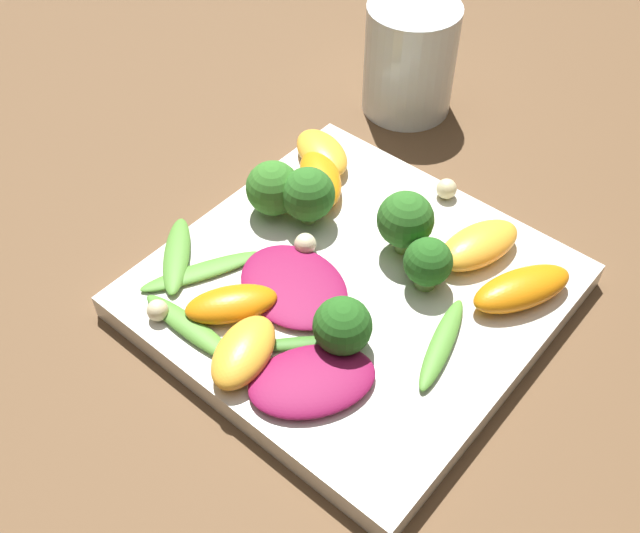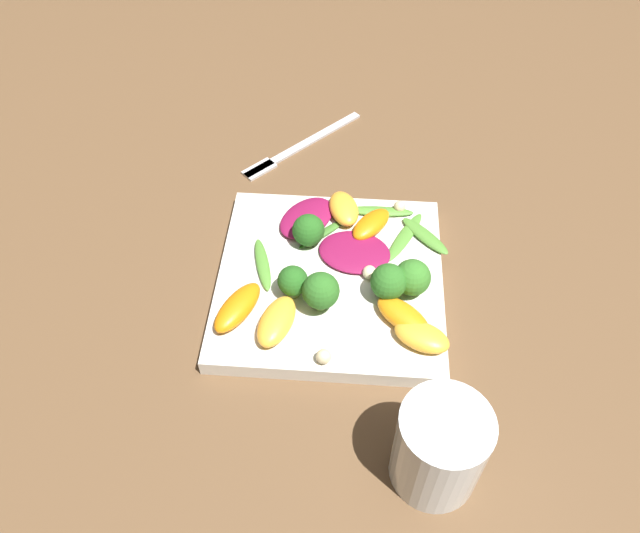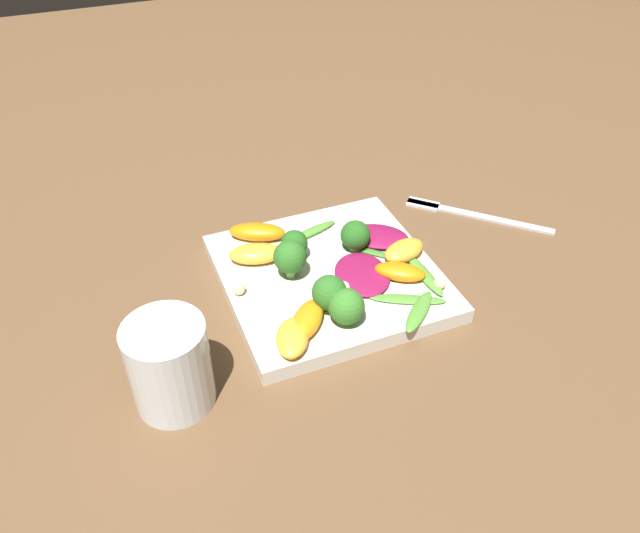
{
  "view_description": "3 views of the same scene",
  "coord_description": "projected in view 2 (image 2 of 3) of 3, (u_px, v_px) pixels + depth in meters",
  "views": [
    {
      "loc": [
        0.19,
        -0.26,
        0.39
      ],
      "look_at": [
        -0.01,
        -0.02,
        0.04
      ],
      "focal_mm": 42.0,
      "sensor_mm": 36.0,
      "label": 1
    },
    {
      "loc": [
        -0.02,
        0.43,
        0.54
      ],
      "look_at": [
        0.01,
        -0.0,
        0.03
      ],
      "focal_mm": 35.0,
      "sensor_mm": 36.0,
      "label": 2
    },
    {
      "loc": [
        -0.52,
        0.22,
        0.48
      ],
      "look_at": [
        -0.01,
        0.01,
        0.04
      ],
      "focal_mm": 35.0,
      "sensor_mm": 36.0,
      "label": 3
    }
  ],
  "objects": [
    {
      "name": "macadamia_nut_1",
      "position": [
        399.0,
        207.0,
        0.73
      ],
      "size": [
        0.01,
        0.01,
        0.01
      ],
      "color": "beige",
      "rests_on": "plate"
    },
    {
      "name": "arugula_sprig_3",
      "position": [
        324.0,
        233.0,
        0.71
      ],
      "size": [
        0.06,
        0.06,
        0.0
      ],
      "color": "#3D7528",
      "rests_on": "plate"
    },
    {
      "name": "macadamia_nut_2",
      "position": [
        370.0,
        272.0,
        0.67
      ],
      "size": [
        0.02,
        0.02,
        0.02
      ],
      "color": "beige",
      "rests_on": "plate"
    },
    {
      "name": "broccoli_floret_1",
      "position": [
        308.0,
        231.0,
        0.69
      ],
      "size": [
        0.04,
        0.04,
        0.04
      ],
      "color": "#84AD5B",
      "rests_on": "plate"
    },
    {
      "name": "radicchio_leaf_1",
      "position": [
        355.0,
        252.0,
        0.69
      ],
      "size": [
        0.09,
        0.08,
        0.01
      ],
      "color": "maroon",
      "rests_on": "plate"
    },
    {
      "name": "arugula_sprig_2",
      "position": [
        405.0,
        237.0,
        0.71
      ],
      "size": [
        0.05,
        0.08,
        0.01
      ],
      "color": "#518E33",
      "rests_on": "plate"
    },
    {
      "name": "fork",
      "position": [
        291.0,
        150.0,
        0.84
      ],
      "size": [
        0.15,
        0.15,
        0.01
      ],
      "color": "silver",
      "rests_on": "ground_plane"
    },
    {
      "name": "broccoli_floret_2",
      "position": [
        389.0,
        282.0,
        0.64
      ],
      "size": [
        0.04,
        0.04,
        0.04
      ],
      "color": "#84AD5B",
      "rests_on": "plate"
    },
    {
      "name": "plate",
      "position": [
        330.0,
        280.0,
        0.68
      ],
      "size": [
        0.24,
        0.24,
        0.02
      ],
      "color": "silver",
      "rests_on": "ground_plane"
    },
    {
      "name": "broccoli_floret_3",
      "position": [
        321.0,
        291.0,
        0.63
      ],
      "size": [
        0.04,
        0.04,
        0.05
      ],
      "color": "#84AD5B",
      "rests_on": "plate"
    },
    {
      "name": "orange_segment_5",
      "position": [
        371.0,
        224.0,
        0.71
      ],
      "size": [
        0.06,
        0.06,
        0.02
      ],
      "color": "orange",
      "rests_on": "plate"
    },
    {
      "name": "orange_segment_3",
      "position": [
        403.0,
        316.0,
        0.63
      ],
      "size": [
        0.07,
        0.06,
        0.02
      ],
      "color": "orange",
      "rests_on": "plate"
    },
    {
      "name": "arugula_sprig_4",
      "position": [
        379.0,
        211.0,
        0.73
      ],
      "size": [
        0.08,
        0.02,
        0.01
      ],
      "color": "#518E33",
      "rests_on": "plate"
    },
    {
      "name": "arugula_sprig_0",
      "position": [
        263.0,
        264.0,
        0.68
      ],
      "size": [
        0.03,
        0.08,
        0.01
      ],
      "color": "#518E33",
      "rests_on": "plate"
    },
    {
      "name": "broccoli_floret_0",
      "position": [
        412.0,
        278.0,
        0.65
      ],
      "size": [
        0.04,
        0.04,
        0.04
      ],
      "color": "#84AD5B",
      "rests_on": "plate"
    },
    {
      "name": "orange_segment_1",
      "position": [
        277.0,
        321.0,
        0.62
      ],
      "size": [
        0.05,
        0.07,
        0.02
      ],
      "color": "#FCAD33",
      "rests_on": "plate"
    },
    {
      "name": "orange_segment_0",
      "position": [
        238.0,
        307.0,
        0.64
      ],
      "size": [
        0.06,
        0.08,
        0.02
      ],
      "color": "orange",
      "rests_on": "plate"
    },
    {
      "name": "broccoli_floret_4",
      "position": [
        293.0,
        281.0,
        0.64
      ],
      "size": [
        0.03,
        0.03,
        0.04
      ],
      "color": "#7A9E51",
      "rests_on": "plate"
    },
    {
      "name": "ground_plane",
      "position": [
        330.0,
        286.0,
        0.69
      ],
      "size": [
        2.4,
        2.4,
        0.0
      ],
      "primitive_type": "plane",
      "color": "brown"
    },
    {
      "name": "orange_segment_2",
      "position": [
        422.0,
        336.0,
        0.61
      ],
      "size": [
        0.07,
        0.05,
        0.02
      ],
      "color": "#FCAD33",
      "rests_on": "plate"
    },
    {
      "name": "drinking_glass",
      "position": [
        439.0,
        448.0,
        0.52
      ],
      "size": [
        0.08,
        0.08,
        0.09
      ],
      "color": "white",
      "rests_on": "ground_plane"
    },
    {
      "name": "orange_segment_4",
      "position": [
        344.0,
        209.0,
        0.73
      ],
      "size": [
        0.05,
        0.06,
        0.02
      ],
      "color": "#FCAD33",
      "rests_on": "plate"
    },
    {
      "name": "macadamia_nut_0",
      "position": [
        320.0,
        356.0,
        0.6
      ],
      "size": [
        0.02,
        0.02,
        0.02
      ],
      "color": "beige",
      "rests_on": "plate"
    },
    {
      "name": "arugula_sprig_1",
      "position": [
        425.0,
        236.0,
        0.71
      ],
      "size": [
        0.06,
        0.06,
        0.01
      ],
      "color": "#518E33",
      "rests_on": "plate"
    },
    {
      "name": "radicchio_leaf_0",
      "position": [
        307.0,
        218.0,
        0.73
      ],
      "size": [
        0.08,
        0.09,
        0.01
      ],
      "color": "maroon",
      "rests_on": "plate"
    }
  ]
}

